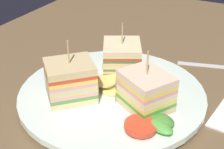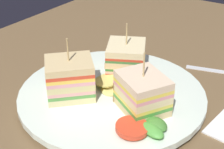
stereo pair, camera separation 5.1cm
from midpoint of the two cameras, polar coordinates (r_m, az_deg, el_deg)
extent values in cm
cube|color=brown|center=(54.25, 2.71, -5.28)|extent=(120.23, 79.46, 1.80)
cylinder|color=silver|center=(53.52, 2.75, -4.14)|extent=(18.34, 18.34, 0.79)
cylinder|color=silver|center=(53.04, 2.77, -3.35)|extent=(29.57, 29.57, 0.97)
cube|color=beige|center=(51.70, -4.29, -3.05)|extent=(9.30, 9.31, 1.03)
cube|color=#B2844C|center=(52.09, -0.54, -2.68)|extent=(4.49, 4.44, 1.03)
cube|color=#529642|center=(51.27, -4.33, -2.30)|extent=(9.30, 9.31, 0.57)
cube|color=#E49F97|center=(50.98, -4.35, -1.76)|extent=(9.30, 9.31, 0.57)
cube|color=#D2C383|center=(50.57, -4.38, -0.99)|extent=(9.30, 9.31, 1.03)
cube|color=#B2844C|center=(50.97, -0.55, -0.63)|extent=(4.49, 4.44, 1.03)
cube|color=pink|center=(50.17, -4.42, -0.20)|extent=(9.30, 9.31, 0.57)
cube|color=#FCCC4B|center=(49.89, -4.44, 0.36)|extent=(9.30, 9.31, 0.57)
cube|color=red|center=(49.62, -4.47, 0.93)|extent=(9.30, 9.31, 0.57)
cube|color=#D6B87F|center=(49.24, -4.50, 1.74)|extent=(9.30, 9.31, 1.03)
cylinder|color=tan|center=(48.21, -4.61, 4.17)|extent=(0.24, 0.24, 3.58)
cube|color=#DCC185|center=(48.86, 8.14, -5.41)|extent=(8.58, 9.00, 1.08)
cube|color=#9E7242|center=(51.23, 6.07, -3.45)|extent=(5.07, 3.14, 1.08)
cube|color=#4A9B3B|center=(48.40, 8.21, -4.62)|extent=(8.58, 9.00, 0.55)
cube|color=#EED64F|center=(48.10, 8.26, -4.07)|extent=(8.58, 9.00, 0.55)
cube|color=beige|center=(47.65, 8.33, -3.25)|extent=(8.58, 9.00, 1.08)
cube|color=#9E7242|center=(50.08, 6.20, -1.35)|extent=(5.07, 3.14, 1.08)
cube|color=pink|center=(47.22, 8.40, -2.42)|extent=(8.58, 9.00, 0.55)
cube|color=#FADB4A|center=(46.93, 8.45, -1.85)|extent=(8.58, 9.00, 0.55)
cube|color=beige|center=(46.52, 8.52, -0.99)|extent=(8.58, 9.00, 1.08)
cylinder|color=tan|center=(45.37, 8.74, 1.58)|extent=(0.24, 0.24, 3.65)
cube|color=beige|center=(57.86, 4.92, 0.77)|extent=(9.08, 8.75, 1.08)
cube|color=#9E7242|center=(54.87, 4.76, -0.95)|extent=(3.03, 5.58, 1.08)
cube|color=#C93D30|center=(57.50, 4.95, 1.42)|extent=(9.08, 8.75, 0.42)
cube|color=#ECA895|center=(57.30, 4.97, 1.80)|extent=(9.08, 8.75, 0.42)
cube|color=#3B7C36|center=(57.11, 4.99, 2.17)|extent=(9.08, 8.75, 0.42)
cube|color=beige|center=(56.77, 5.02, 2.85)|extent=(9.08, 8.75, 1.08)
cube|color=#B2844C|center=(53.72, 4.86, 1.21)|extent=(3.03, 5.58, 1.08)
cube|color=#427D3E|center=(56.43, 5.05, 3.53)|extent=(9.08, 8.75, 0.42)
cube|color=red|center=(56.25, 5.07, 3.91)|extent=(9.08, 8.75, 0.42)
cube|color=beige|center=(55.93, 5.11, 4.61)|extent=(9.08, 8.75, 1.08)
cylinder|color=tan|center=(54.97, 5.22, 6.88)|extent=(0.24, 0.24, 3.71)
cylinder|color=#E3D97B|center=(52.87, 2.98, -2.49)|extent=(4.40, 4.40, 0.58)
cylinder|color=#EFC97E|center=(53.98, 2.89, -1.33)|extent=(4.36, 4.31, 1.11)
cylinder|color=#DDCB66|center=(53.30, 2.01, -1.03)|extent=(5.23, 5.19, 1.11)
ellipsoid|color=#53A640|center=(44.44, 10.21, -9.47)|extent=(3.52, 4.53, 1.19)
ellipsoid|color=#458333|center=(45.50, 10.90, -8.47)|extent=(3.66, 4.06, 1.44)
ellipsoid|color=#448C33|center=(45.14, 9.03, -9.01)|extent=(4.63, 2.95, 1.04)
cylinder|color=red|center=(44.33, 6.82, -9.16)|extent=(4.44, 4.46, 0.84)
cube|color=silver|center=(65.59, 19.28, 0.61)|extent=(3.89, 10.23, 0.25)
camera|label=1|loc=(0.03, -87.14, 1.62)|focal=53.28mm
camera|label=2|loc=(0.03, 92.86, -1.62)|focal=53.28mm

